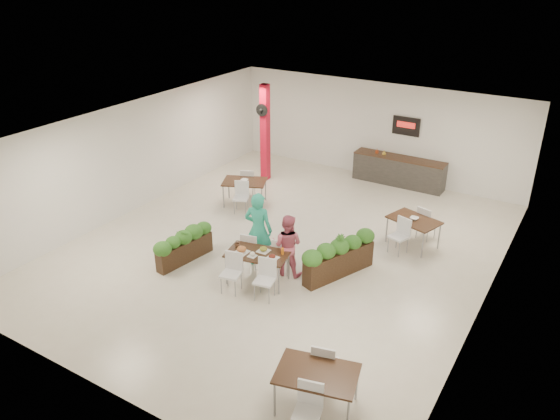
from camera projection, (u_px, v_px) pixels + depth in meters
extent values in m
plane|color=beige|center=(284.00, 247.00, 14.17)|extent=(12.00, 12.00, 0.00)
cube|color=white|center=(377.00, 130.00, 18.12)|extent=(10.00, 0.10, 3.20)
cube|color=white|center=(94.00, 315.00, 8.85)|extent=(10.00, 0.10, 3.20)
cube|color=white|center=(137.00, 156.00, 15.84)|extent=(0.10, 12.00, 3.20)
cube|color=white|center=(493.00, 241.00, 11.13)|extent=(0.10, 12.00, 3.20)
cube|color=white|center=(284.00, 128.00, 12.80)|extent=(10.00, 12.00, 0.04)
cube|color=red|center=(265.00, 133.00, 17.83)|extent=(0.25, 0.25, 3.20)
cylinder|color=black|center=(262.00, 110.00, 17.35)|extent=(0.40, 0.06, 0.40)
sphere|color=black|center=(261.00, 110.00, 17.32)|extent=(0.12, 0.12, 0.12)
cube|color=#2A2725|center=(399.00, 171.00, 17.87)|extent=(3.00, 0.60, 0.90)
cube|color=black|center=(400.00, 158.00, 17.67)|extent=(3.00, 0.62, 0.04)
cube|color=black|center=(406.00, 126.00, 17.49)|extent=(0.90, 0.04, 0.60)
cube|color=red|center=(406.00, 125.00, 17.44)|extent=(0.60, 0.02, 0.18)
imported|color=#973919|center=(377.00, 150.00, 18.00)|extent=(0.09, 0.09, 0.19)
imported|color=gold|center=(384.00, 152.00, 17.88)|extent=(0.13, 0.13, 0.17)
cube|color=black|center=(258.00, 254.00, 12.40)|extent=(1.53, 1.06, 0.04)
cylinder|color=gray|center=(226.00, 270.00, 12.47)|extent=(0.04, 0.04, 0.71)
cylinder|color=gray|center=(279.00, 281.00, 12.07)|extent=(0.04, 0.04, 0.71)
cylinder|color=gray|center=(238.00, 256.00, 13.05)|extent=(0.04, 0.04, 0.71)
cylinder|color=gray|center=(289.00, 266.00, 12.65)|extent=(0.04, 0.04, 0.71)
cube|color=white|center=(252.00, 249.00, 13.15)|extent=(0.50, 0.50, 0.05)
cube|color=white|center=(248.00, 244.00, 12.88)|extent=(0.42, 0.12, 0.45)
cylinder|color=gray|center=(261.00, 256.00, 13.34)|extent=(0.02, 0.02, 0.43)
cylinder|color=gray|center=(248.00, 253.00, 13.45)|extent=(0.02, 0.02, 0.43)
cylinder|color=gray|center=(256.00, 262.00, 13.06)|extent=(0.02, 0.02, 0.43)
cylinder|color=gray|center=(243.00, 260.00, 13.16)|extent=(0.02, 0.02, 0.43)
cube|color=white|center=(283.00, 255.00, 12.91)|extent=(0.50, 0.50, 0.05)
cube|color=white|center=(280.00, 250.00, 12.64)|extent=(0.42, 0.12, 0.45)
cylinder|color=gray|center=(292.00, 261.00, 13.10)|extent=(0.02, 0.02, 0.43)
cylinder|color=gray|center=(279.00, 259.00, 13.20)|extent=(0.02, 0.02, 0.43)
cylinder|color=gray|center=(287.00, 268.00, 12.81)|extent=(0.02, 0.02, 0.43)
cylinder|color=gray|center=(274.00, 266.00, 12.91)|extent=(0.02, 0.02, 0.43)
cube|color=white|center=(231.00, 274.00, 12.13)|extent=(0.50, 0.50, 0.05)
cube|color=white|center=(234.00, 260.00, 12.19)|extent=(0.42, 0.12, 0.45)
cylinder|color=gray|center=(221.00, 286.00, 12.14)|extent=(0.02, 0.02, 0.43)
cylinder|color=gray|center=(235.00, 289.00, 12.03)|extent=(0.02, 0.02, 0.43)
cylinder|color=gray|center=(228.00, 278.00, 12.43)|extent=(0.02, 0.02, 0.43)
cylinder|color=gray|center=(241.00, 281.00, 12.32)|extent=(0.02, 0.02, 0.43)
cube|color=white|center=(264.00, 281.00, 11.88)|extent=(0.50, 0.50, 0.05)
cube|color=white|center=(267.00, 267.00, 11.94)|extent=(0.42, 0.12, 0.45)
cylinder|color=gray|center=(254.00, 293.00, 11.89)|extent=(0.02, 0.02, 0.43)
cylinder|color=gray|center=(269.00, 296.00, 11.79)|extent=(0.02, 0.02, 0.43)
cylinder|color=gray|center=(260.00, 285.00, 12.18)|extent=(0.02, 0.02, 0.43)
cylinder|color=gray|center=(274.00, 287.00, 12.08)|extent=(0.02, 0.02, 0.43)
cube|color=white|center=(242.00, 252.00, 12.41)|extent=(0.35, 0.35, 0.01)
ellipsoid|color=#A45129|center=(242.00, 249.00, 12.38)|extent=(0.22, 0.22, 0.13)
cube|color=white|center=(264.00, 251.00, 12.46)|extent=(0.31, 0.31, 0.01)
ellipsoid|color=gold|center=(263.00, 249.00, 12.43)|extent=(0.18, 0.18, 0.11)
cube|color=white|center=(272.00, 258.00, 12.16)|extent=(0.31, 0.31, 0.01)
ellipsoid|color=#46170E|center=(272.00, 256.00, 12.14)|extent=(0.16, 0.16, 0.10)
cube|color=white|center=(252.00, 256.00, 12.25)|extent=(0.21, 0.21, 0.01)
ellipsoid|color=white|center=(252.00, 254.00, 12.23)|extent=(0.12, 0.12, 0.07)
cylinder|color=orange|center=(282.00, 251.00, 12.32)|extent=(0.07, 0.07, 0.15)
imported|color=#533523|center=(237.00, 245.00, 12.62)|extent=(0.12, 0.12, 0.10)
imported|color=#29B491|center=(258.00, 230.00, 13.00)|extent=(0.77, 0.58, 1.90)
imported|color=#D25D77|center=(287.00, 245.00, 12.70)|extent=(0.84, 0.71, 1.53)
cube|color=black|center=(185.00, 251.00, 13.43)|extent=(0.51, 1.64, 0.54)
ellipsoid|color=#215819|center=(162.00, 248.00, 12.81)|extent=(0.40, 0.40, 0.32)
ellipsoid|color=#215819|center=(173.00, 242.00, 13.04)|extent=(0.40, 0.40, 0.32)
ellipsoid|color=#215819|center=(184.00, 237.00, 13.27)|extent=(0.40, 0.40, 0.32)
ellipsoid|color=#215819|center=(194.00, 233.00, 13.49)|extent=(0.40, 0.40, 0.32)
ellipsoid|color=#215819|center=(204.00, 228.00, 13.72)|extent=(0.40, 0.40, 0.32)
imported|color=#215819|center=(183.00, 235.00, 13.24)|extent=(0.31, 0.27, 0.35)
cube|color=black|center=(339.00, 263.00, 12.81)|extent=(1.03, 1.94, 0.65)
ellipsoid|color=#215819|center=(312.00, 257.00, 12.17)|extent=(0.40, 0.40, 0.32)
ellipsoid|color=#215819|center=(326.00, 252.00, 12.40)|extent=(0.40, 0.40, 0.32)
ellipsoid|color=#215819|center=(340.00, 246.00, 12.62)|extent=(0.40, 0.40, 0.32)
ellipsoid|color=#215819|center=(353.00, 241.00, 12.84)|extent=(0.40, 0.40, 0.32)
ellipsoid|color=#215819|center=(365.00, 236.00, 13.07)|extent=(0.40, 0.40, 0.32)
imported|color=#215819|center=(340.00, 243.00, 12.58)|extent=(0.24, 0.24, 0.42)
cube|color=black|center=(244.00, 182.00, 16.32)|extent=(1.51, 1.29, 0.04)
cylinder|color=gray|center=(223.00, 197.00, 16.23)|extent=(0.04, 0.04, 0.71)
cylinder|color=gray|center=(262.00, 199.00, 16.09)|extent=(0.04, 0.04, 0.71)
cylinder|color=gray|center=(229.00, 187.00, 16.88)|extent=(0.04, 0.04, 0.71)
cylinder|color=gray|center=(266.00, 189.00, 16.74)|extent=(0.04, 0.04, 0.71)
cube|color=white|center=(248.00, 183.00, 16.98)|extent=(0.55, 0.55, 0.05)
cube|color=white|center=(247.00, 178.00, 16.71)|extent=(0.40, 0.21, 0.45)
cylinder|color=gray|center=(255.00, 188.00, 17.22)|extent=(0.02, 0.02, 0.43)
cylinder|color=gray|center=(244.00, 187.00, 17.26)|extent=(0.02, 0.02, 0.43)
cylinder|color=gray|center=(253.00, 192.00, 16.91)|extent=(0.02, 0.02, 0.43)
cylinder|color=gray|center=(242.00, 191.00, 16.95)|extent=(0.02, 0.02, 0.43)
cube|color=white|center=(241.00, 198.00, 15.91)|extent=(0.55, 0.55, 0.05)
cube|color=white|center=(242.00, 188.00, 15.97)|extent=(0.40, 0.21, 0.45)
cylinder|color=gray|center=(234.00, 208.00, 15.87)|extent=(0.02, 0.02, 0.43)
cylinder|color=gray|center=(246.00, 208.00, 15.83)|extent=(0.02, 0.02, 0.43)
cylinder|color=gray|center=(237.00, 203.00, 16.18)|extent=(0.02, 0.02, 0.43)
cylinder|color=gray|center=(248.00, 203.00, 16.14)|extent=(0.02, 0.02, 0.43)
imported|color=white|center=(244.00, 180.00, 16.31)|extent=(0.22, 0.22, 0.05)
cube|color=black|center=(414.00, 220.00, 13.97)|extent=(1.44, 1.16, 0.04)
cylinder|color=gray|center=(387.00, 230.00, 14.30)|extent=(0.04, 0.04, 0.71)
cylinder|color=gray|center=(423.00, 245.00, 13.54)|extent=(0.04, 0.04, 0.71)
cylinder|color=gray|center=(403.00, 222.00, 14.73)|extent=(0.04, 0.04, 0.71)
cylinder|color=gray|center=(439.00, 236.00, 13.96)|extent=(0.04, 0.04, 0.71)
cube|color=white|center=(427.00, 223.00, 14.45)|extent=(0.53, 0.53, 0.05)
cube|color=white|center=(423.00, 216.00, 14.23)|extent=(0.41, 0.16, 0.45)
cylinder|color=gray|center=(435.00, 231.00, 14.54)|extent=(0.02, 0.02, 0.43)
cylinder|color=gray|center=(424.00, 227.00, 14.77)|extent=(0.02, 0.02, 0.43)
cylinder|color=gray|center=(427.00, 235.00, 14.33)|extent=(0.02, 0.02, 0.43)
cylinder|color=gray|center=(417.00, 230.00, 14.56)|extent=(0.02, 0.02, 0.43)
cube|color=white|center=(399.00, 237.00, 13.73)|extent=(0.53, 0.53, 0.05)
cube|color=white|center=(404.00, 226.00, 13.74)|extent=(0.41, 0.16, 0.45)
cylinder|color=gray|center=(388.00, 245.00, 13.85)|extent=(0.02, 0.02, 0.43)
cylinder|color=gray|center=(399.00, 250.00, 13.62)|extent=(0.02, 0.02, 0.43)
cylinder|color=gray|center=(397.00, 241.00, 14.05)|extent=(0.02, 0.02, 0.43)
cylinder|color=gray|center=(407.00, 245.00, 13.82)|extent=(0.02, 0.02, 0.43)
imported|color=white|center=(414.00, 218.00, 13.95)|extent=(0.22, 0.22, 0.05)
cube|color=black|center=(317.00, 374.00, 8.86)|extent=(1.50, 1.18, 0.04)
cylinder|color=gray|center=(275.00, 399.00, 8.85)|extent=(0.04, 0.04, 0.71)
cylinder|color=gray|center=(348.00, 417.00, 8.53)|extent=(0.04, 0.04, 0.71)
cylinder|color=gray|center=(288.00, 368.00, 9.52)|extent=(0.04, 0.04, 0.71)
cylinder|color=gray|center=(357.00, 383.00, 9.19)|extent=(0.04, 0.04, 0.71)
cube|color=white|center=(325.00, 363.00, 9.50)|extent=(0.51, 0.51, 0.05)
cube|color=white|center=(323.00, 359.00, 9.23)|extent=(0.42, 0.14, 0.45)
cylinder|color=gray|center=(336.00, 369.00, 9.70)|extent=(0.02, 0.02, 0.43)
cylinder|color=gray|center=(317.00, 365.00, 9.79)|extent=(0.02, 0.02, 0.43)
cylinder|color=gray|center=(332.00, 382.00, 9.41)|extent=(0.02, 0.02, 0.43)
cylinder|color=gray|center=(313.00, 378.00, 9.50)|extent=(0.02, 0.02, 0.43)
cube|color=white|center=(307.00, 413.00, 8.46)|extent=(0.51, 0.51, 0.05)
cube|color=white|center=(311.00, 392.00, 8.52)|extent=(0.42, 0.14, 0.45)
cylinder|color=gray|center=(299.00, 414.00, 8.76)|extent=(0.02, 0.02, 0.43)
cylinder|color=gray|center=(320.00, 419.00, 8.66)|extent=(0.02, 0.02, 0.43)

